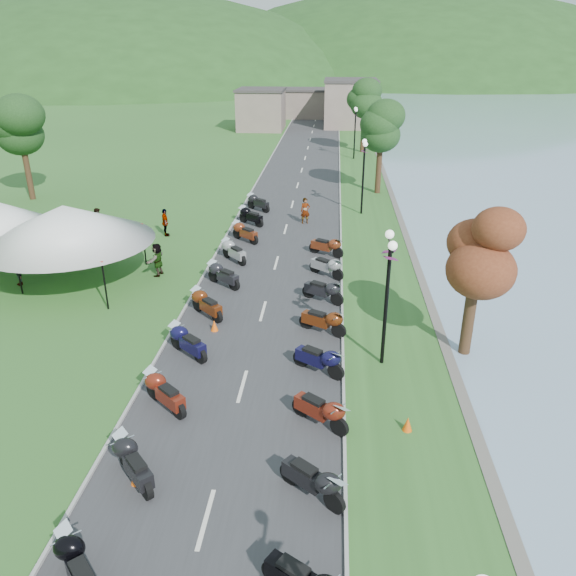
{
  "coord_description": "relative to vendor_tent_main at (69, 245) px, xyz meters",
  "views": [
    {
      "loc": [
        2.94,
        -0.46,
        11.15
      ],
      "look_at": [
        1.15,
        21.76,
        1.3
      ],
      "focal_mm": 35.0,
      "sensor_mm": 36.0,
      "label": 1
    }
  ],
  "objects": [
    {
      "name": "road",
      "position": [
        9.8,
        15.54,
        -1.99
      ],
      "size": [
        7.0,
        120.0,
        0.02
      ],
      "primitive_type": "cube",
      "color": "#38383B",
      "rests_on": "ground"
    },
    {
      "name": "hills_backdrop",
      "position": [
        9.8,
        175.54,
        -2.0
      ],
      "size": [
        360.0,
        120.0,
        76.0
      ],
      "primitive_type": null,
      "color": "#285621",
      "rests_on": "ground"
    },
    {
      "name": "far_building",
      "position": [
        7.8,
        60.54,
        0.5
      ],
      "size": [
        18.0,
        16.0,
        5.0
      ],
      "primitive_type": "cube",
      "color": "gray",
      "rests_on": "ground"
    },
    {
      "name": "moto_row_left",
      "position": [
        7.5,
        -6.54,
        -1.45
      ],
      "size": [
        2.6,
        42.83,
        1.1
      ],
      "primitive_type": null,
      "color": "#331411",
      "rests_on": "ground"
    },
    {
      "name": "moto_row_right",
      "position": [
        12.46,
        -10.39,
        -1.45
      ],
      "size": [
        2.6,
        33.05,
        1.1
      ],
      "primitive_type": null,
      "color": "#331411",
      "rests_on": "ground"
    },
    {
      "name": "vendor_tent_main",
      "position": [
        0.0,
        0.0,
        0.0
      ],
      "size": [
        5.54,
        5.54,
        4.0
      ],
      "primitive_type": null,
      "color": "white",
      "rests_on": "ground"
    },
    {
      "name": "tree_lakeside",
      "position": [
        18.06,
        -5.41,
        1.15
      ],
      "size": [
        2.27,
        2.27,
        6.3
      ],
      "primitive_type": null,
      "color": "#244D1F",
      "rests_on": "ground"
    },
    {
      "name": "pedestrian_a",
      "position": [
        -0.26,
        3.68,
        -2.0
      ],
      "size": [
        0.86,
        0.8,
        1.91
      ],
      "primitive_type": "imported",
      "rotation": [
        0.0,
        0.0,
        0.55
      ],
      "color": "slate",
      "rests_on": "ground"
    },
    {
      "name": "pedestrian_b",
      "position": [
        -1.74,
        7.57,
        -2.0
      ],
      "size": [
        0.94,
        0.74,
        1.71
      ],
      "primitive_type": "imported",
      "rotation": [
        0.0,
        0.0,
        2.74
      ],
      "color": "slate",
      "rests_on": "ground"
    },
    {
      "name": "pedestrian_c",
      "position": [
        -2.66,
        -0.47,
        -2.0
      ],
      "size": [
        1.04,
        0.98,
        1.57
      ],
      "primitive_type": "imported",
      "rotation": [
        0.0,
        0.0,
        5.57
      ],
      "color": "slate",
      "rests_on": "ground"
    },
    {
      "name": "traffic_cone_near",
      "position": [
        7.64,
        -13.38,
        -1.75
      ],
      "size": [
        0.32,
        0.32,
        0.5
      ],
      "primitive_type": "cone",
      "color": "#F2590C",
      "rests_on": "ground"
    }
  ]
}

